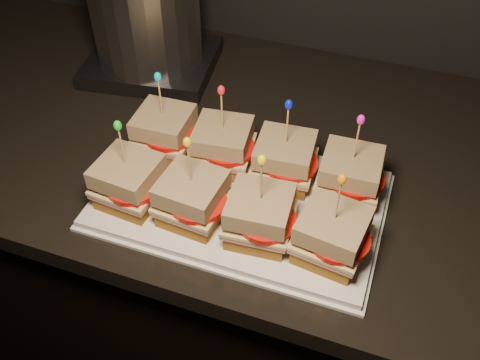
% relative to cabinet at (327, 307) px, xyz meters
% --- Properties ---
extents(cabinet, '(2.25, 0.68, 0.89)m').
position_rel_cabinet_xyz_m(cabinet, '(0.00, 0.00, 0.00)').
color(cabinet, black).
rests_on(cabinet, ground).
extents(granite_slab, '(2.29, 0.72, 0.04)m').
position_rel_cabinet_xyz_m(granite_slab, '(0.00, 0.00, 0.46)').
color(granite_slab, black).
rests_on(granite_slab, cabinet).
extents(platter, '(0.46, 0.28, 0.02)m').
position_rel_cabinet_xyz_m(platter, '(-0.17, -0.17, 0.49)').
color(platter, white).
rests_on(platter, granite_slab).
extents(platter_rim, '(0.47, 0.29, 0.01)m').
position_rel_cabinet_xyz_m(platter_rim, '(-0.17, -0.17, 0.49)').
color(platter_rim, white).
rests_on(platter_rim, granite_slab).
extents(sandwich_0_bread_bot, '(0.09, 0.09, 0.02)m').
position_rel_cabinet_xyz_m(sandwich_0_bread_bot, '(-0.33, -0.10, 0.51)').
color(sandwich_0_bread_bot, brown).
rests_on(sandwich_0_bread_bot, platter).
extents(sandwich_0_ham, '(0.10, 0.10, 0.01)m').
position_rel_cabinet_xyz_m(sandwich_0_ham, '(-0.33, -0.10, 0.53)').
color(sandwich_0_ham, '#B3635A').
rests_on(sandwich_0_ham, sandwich_0_bread_bot).
extents(sandwich_0_cheese, '(0.10, 0.10, 0.01)m').
position_rel_cabinet_xyz_m(sandwich_0_cheese, '(-0.33, -0.10, 0.54)').
color(sandwich_0_cheese, beige).
rests_on(sandwich_0_cheese, sandwich_0_ham).
extents(sandwich_0_tomato, '(0.09, 0.09, 0.01)m').
position_rel_cabinet_xyz_m(sandwich_0_tomato, '(-0.32, -0.11, 0.54)').
color(sandwich_0_tomato, red).
rests_on(sandwich_0_tomato, sandwich_0_cheese).
extents(sandwich_0_bread_top, '(0.09, 0.09, 0.03)m').
position_rel_cabinet_xyz_m(sandwich_0_bread_top, '(-0.33, -0.10, 0.56)').
color(sandwich_0_bread_top, '#51250E').
rests_on(sandwich_0_bread_top, sandwich_0_tomato).
extents(sandwich_0_pick, '(0.00, 0.00, 0.09)m').
position_rel_cabinet_xyz_m(sandwich_0_pick, '(-0.33, -0.10, 0.61)').
color(sandwich_0_pick, tan).
rests_on(sandwich_0_pick, sandwich_0_bread_top).
extents(sandwich_0_frill, '(0.01, 0.01, 0.02)m').
position_rel_cabinet_xyz_m(sandwich_0_frill, '(-0.33, -0.10, 0.65)').
color(sandwich_0_frill, '#05B2B7').
rests_on(sandwich_0_frill, sandwich_0_pick).
extents(sandwich_1_bread_bot, '(0.10, 0.10, 0.02)m').
position_rel_cabinet_xyz_m(sandwich_1_bread_bot, '(-0.22, -0.10, 0.51)').
color(sandwich_1_bread_bot, brown).
rests_on(sandwich_1_bread_bot, platter).
extents(sandwich_1_ham, '(0.11, 0.11, 0.01)m').
position_rel_cabinet_xyz_m(sandwich_1_ham, '(-0.22, -0.10, 0.53)').
color(sandwich_1_ham, '#B3635A').
rests_on(sandwich_1_ham, sandwich_1_bread_bot).
extents(sandwich_1_cheese, '(0.11, 0.11, 0.01)m').
position_rel_cabinet_xyz_m(sandwich_1_cheese, '(-0.22, -0.10, 0.54)').
color(sandwich_1_cheese, beige).
rests_on(sandwich_1_cheese, sandwich_1_ham).
extents(sandwich_1_tomato, '(0.09, 0.09, 0.01)m').
position_rel_cabinet_xyz_m(sandwich_1_tomato, '(-0.21, -0.11, 0.54)').
color(sandwich_1_tomato, red).
rests_on(sandwich_1_tomato, sandwich_1_cheese).
extents(sandwich_1_bread_top, '(0.10, 0.10, 0.03)m').
position_rel_cabinet_xyz_m(sandwich_1_bread_top, '(-0.22, -0.10, 0.56)').
color(sandwich_1_bread_top, '#51250E').
rests_on(sandwich_1_bread_top, sandwich_1_tomato).
extents(sandwich_1_pick, '(0.00, 0.00, 0.09)m').
position_rel_cabinet_xyz_m(sandwich_1_pick, '(-0.22, -0.10, 0.61)').
color(sandwich_1_pick, tan).
rests_on(sandwich_1_pick, sandwich_1_bread_top).
extents(sandwich_1_frill, '(0.01, 0.01, 0.02)m').
position_rel_cabinet_xyz_m(sandwich_1_frill, '(-0.22, -0.10, 0.65)').
color(sandwich_1_frill, red).
rests_on(sandwich_1_frill, sandwich_1_pick).
extents(sandwich_2_bread_bot, '(0.10, 0.10, 0.02)m').
position_rel_cabinet_xyz_m(sandwich_2_bread_bot, '(-0.11, -0.10, 0.51)').
color(sandwich_2_bread_bot, brown).
rests_on(sandwich_2_bread_bot, platter).
extents(sandwich_2_ham, '(0.11, 0.10, 0.01)m').
position_rel_cabinet_xyz_m(sandwich_2_ham, '(-0.11, -0.10, 0.53)').
color(sandwich_2_ham, '#B3635A').
rests_on(sandwich_2_ham, sandwich_2_bread_bot).
extents(sandwich_2_cheese, '(0.11, 0.10, 0.01)m').
position_rel_cabinet_xyz_m(sandwich_2_cheese, '(-0.11, -0.10, 0.54)').
color(sandwich_2_cheese, beige).
rests_on(sandwich_2_cheese, sandwich_2_ham).
extents(sandwich_2_tomato, '(0.09, 0.09, 0.01)m').
position_rel_cabinet_xyz_m(sandwich_2_tomato, '(-0.10, -0.11, 0.54)').
color(sandwich_2_tomato, red).
rests_on(sandwich_2_tomato, sandwich_2_cheese).
extents(sandwich_2_bread_top, '(0.10, 0.10, 0.03)m').
position_rel_cabinet_xyz_m(sandwich_2_bread_top, '(-0.11, -0.10, 0.56)').
color(sandwich_2_bread_top, '#51250E').
rests_on(sandwich_2_bread_top, sandwich_2_tomato).
extents(sandwich_2_pick, '(0.00, 0.00, 0.09)m').
position_rel_cabinet_xyz_m(sandwich_2_pick, '(-0.11, -0.10, 0.61)').
color(sandwich_2_pick, tan).
rests_on(sandwich_2_pick, sandwich_2_bread_top).
extents(sandwich_2_frill, '(0.01, 0.01, 0.02)m').
position_rel_cabinet_xyz_m(sandwich_2_frill, '(-0.11, -0.10, 0.65)').
color(sandwich_2_frill, '#0719CE').
rests_on(sandwich_2_frill, sandwich_2_pick).
extents(sandwich_3_bread_bot, '(0.09, 0.09, 0.02)m').
position_rel_cabinet_xyz_m(sandwich_3_bread_bot, '(-0.00, -0.10, 0.51)').
color(sandwich_3_bread_bot, brown).
rests_on(sandwich_3_bread_bot, platter).
extents(sandwich_3_ham, '(0.10, 0.10, 0.01)m').
position_rel_cabinet_xyz_m(sandwich_3_ham, '(-0.00, -0.10, 0.53)').
color(sandwich_3_ham, '#B3635A').
rests_on(sandwich_3_ham, sandwich_3_bread_bot).
extents(sandwich_3_cheese, '(0.10, 0.10, 0.01)m').
position_rel_cabinet_xyz_m(sandwich_3_cheese, '(-0.00, -0.10, 0.54)').
color(sandwich_3_cheese, beige).
rests_on(sandwich_3_cheese, sandwich_3_ham).
extents(sandwich_3_tomato, '(0.09, 0.09, 0.01)m').
position_rel_cabinet_xyz_m(sandwich_3_tomato, '(0.01, -0.11, 0.54)').
color(sandwich_3_tomato, red).
rests_on(sandwich_3_tomato, sandwich_3_cheese).
extents(sandwich_3_bread_top, '(0.09, 0.09, 0.03)m').
position_rel_cabinet_xyz_m(sandwich_3_bread_top, '(-0.00, -0.10, 0.56)').
color(sandwich_3_bread_top, '#51250E').
rests_on(sandwich_3_bread_top, sandwich_3_tomato).
extents(sandwich_3_pick, '(0.00, 0.00, 0.09)m').
position_rel_cabinet_xyz_m(sandwich_3_pick, '(-0.00, -0.10, 0.61)').
color(sandwich_3_pick, tan).
rests_on(sandwich_3_pick, sandwich_3_bread_top).
extents(sandwich_3_frill, '(0.01, 0.01, 0.02)m').
position_rel_cabinet_xyz_m(sandwich_3_frill, '(-0.00, -0.10, 0.65)').
color(sandwich_3_frill, '#CA1EAE').
rests_on(sandwich_3_frill, sandwich_3_pick).
extents(sandwich_4_bread_bot, '(0.10, 0.10, 0.02)m').
position_rel_cabinet_xyz_m(sandwich_4_bread_bot, '(-0.33, -0.23, 0.51)').
color(sandwich_4_bread_bot, brown).
rests_on(sandwich_4_bread_bot, platter).
extents(sandwich_4_ham, '(0.11, 0.10, 0.01)m').
position_rel_cabinet_xyz_m(sandwich_4_ham, '(-0.33, -0.23, 0.53)').
color(sandwich_4_ham, '#B3635A').
rests_on(sandwich_4_ham, sandwich_4_bread_bot).
extents(sandwich_4_cheese, '(0.11, 0.10, 0.01)m').
position_rel_cabinet_xyz_m(sandwich_4_cheese, '(-0.33, -0.23, 0.54)').
color(sandwich_4_cheese, beige).
rests_on(sandwich_4_cheese, sandwich_4_ham).
extents(sandwich_4_tomato, '(0.09, 0.09, 0.01)m').
position_rel_cabinet_xyz_m(sandwich_4_tomato, '(-0.32, -0.24, 0.54)').
color(sandwich_4_tomato, red).
rests_on(sandwich_4_tomato, sandwich_4_cheese).
extents(sandwich_4_bread_top, '(0.10, 0.10, 0.03)m').
position_rel_cabinet_xyz_m(sandwich_4_bread_top, '(-0.33, -0.23, 0.56)').
color(sandwich_4_bread_top, '#51250E').
rests_on(sandwich_4_bread_top, sandwich_4_tomato).
extents(sandwich_4_pick, '(0.00, 0.00, 0.09)m').
position_rel_cabinet_xyz_m(sandwich_4_pick, '(-0.33, -0.23, 0.61)').
color(sandwich_4_pick, tan).
rests_on(sandwich_4_pick, sandwich_4_bread_top).
extents(sandwich_4_frill, '(0.01, 0.01, 0.02)m').
position_rel_cabinet_xyz_m(sandwich_4_frill, '(-0.33, -0.23, 0.65)').
color(sandwich_4_frill, green).
rests_on(sandwich_4_frill, sandwich_4_pick).
extents(sandwich_5_bread_bot, '(0.10, 0.10, 0.02)m').
position_rel_cabinet_xyz_m(sandwich_5_bread_bot, '(-0.22, -0.23, 0.51)').
color(sandwich_5_bread_bot, brown).
rests_on(sandwich_5_bread_bot, platter).
extents(sandwich_5_ham, '(0.11, 0.10, 0.01)m').
position_rel_cabinet_xyz_m(sandwich_5_ham, '(-0.22, -0.23, 0.53)').
color(sandwich_5_ham, '#B3635A').
rests_on(sandwich_5_ham, sandwich_5_bread_bot).
extents(sandwich_5_cheese, '(0.11, 0.10, 0.01)m').
position_rel_cabinet_xyz_m(sandwich_5_cheese, '(-0.22, -0.23, 0.54)').
color(sandwich_5_cheese, beige).
rests_on(sandwich_5_cheese, sandwich_5_ham).
extents(sandwich_5_tomato, '(0.09, 0.09, 0.01)m').
position_rel_cabinet_xyz_m(sandwich_5_tomato, '(-0.21, -0.24, 0.54)').
color(sandwich_5_tomato, red).
rests_on(sandwich_5_tomato, sandwich_5_cheese).
extents(sandwich_5_bread_top, '(0.10, 0.10, 0.03)m').
position_rel_cabinet_xyz_m(sandwich_5_bread_top, '(-0.22, -0.23, 0.56)').
color(sandwich_5_bread_top, '#51250E').
rests_on(sandwich_5_bread_top, sandwich_5_tomato).
extents(sandwich_5_pick, '(0.00, 0.00, 0.09)m').
position_rel_cabinet_xyz_m(sandwich_5_pick, '(-0.22, -0.23, 0.61)').
color(sandwich_5_pick, tan).
rests_on(sandwich_5_pick, sandwich_5_bread_top).
extents(sandwich_5_frill, '(0.01, 0.01, 0.02)m').
position_rel_cabinet_xyz_m(sandwich_5_frill, '(-0.22, -0.23, 0.65)').
color(sandwich_5_frill, yellow).
rests_on(sandwich_5_frill, sandwich_5_pick).
extents(sandwich_6_bread_bot, '(0.10, 0.10, 0.02)m').
position_rel_cabinet_xyz_m(sandwich_6_bread_bot, '(-0.11, -0.23, 0.51)').
color(sandwich_6_bread_bot, brown).
rests_on(sandwich_6_bread_bot, platter).
extents(sandwich_6_ham, '(0.11, 0.10, 0.01)m').
position_rel_cabinet_xyz_m(sandwich_6_ham, '(-0.11, -0.23, 0.53)').
color(sandwich_6_ham, '#B3635A').
rests_on(sandwich_6_ham, sandwich_6_bread_bot).
extents(sandwich_6_cheese, '(0.11, 0.10, 0.01)m').
position_rel_cabinet_xyz_m(sandwich_6_cheese, '(-0.11, -0.23, 0.54)').
color(sandwich_6_cheese, beige).
rests_on(sandwich_6_cheese, sandwich_6_ham).
extents(sandwich_6_tomato, '(0.09, 0.09, 0.01)m').
position_rel_cabinet_xyz_m(sandwich_6_tomato, '(-0.10, -0.24, 0.54)').
color(sandwich_6_tomato, red).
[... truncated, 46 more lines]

